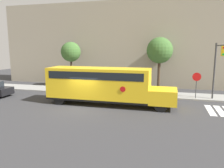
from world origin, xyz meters
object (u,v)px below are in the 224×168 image
stop_sign (196,82)px  tree_far_sidewalk (71,52)px  school_bus (103,84)px  tree_near_sidewalk (160,51)px  traffic_light (217,63)px

stop_sign → tree_far_sidewalk: tree_far_sidewalk is taller
school_bus → tree_far_sidewalk: tree_far_sidewalk is taller
tree_near_sidewalk → tree_far_sidewalk: bearing=-174.7°
traffic_light → tree_far_sidewalk: size_ratio=0.95×
stop_sign → tree_far_sidewalk: 14.99m
traffic_light → school_bus: bearing=-161.5°
stop_sign → tree_far_sidewalk: (-14.39, 3.27, 2.61)m
tree_near_sidewalk → tree_far_sidewalk: (-10.68, -0.99, -0.20)m
stop_sign → tree_near_sidewalk: size_ratio=0.43×
school_bus → tree_far_sidewalk: bearing=131.9°
stop_sign → traffic_light: size_ratio=0.49×
school_bus → tree_near_sidewalk: 9.56m
school_bus → tree_near_sidewalk: size_ratio=1.81×
school_bus → stop_sign: 8.88m
school_bus → traffic_light: traffic_light is taller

